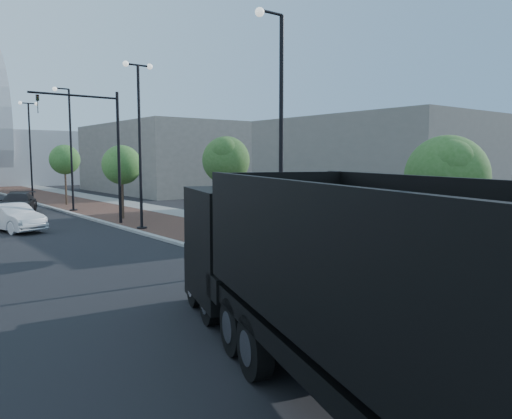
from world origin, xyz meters
TOP-DOWN VIEW (x-y plane):
  - sidewalk at (3.50, 40.00)m, footprint 7.00×140.00m
  - concrete_strip at (6.20, 40.00)m, footprint 2.40×140.00m
  - curb at (0.00, 40.00)m, footprint 0.30×140.00m
  - dump_truck at (-4.57, 3.38)m, footprint 6.90×14.01m
  - white_sedan at (-5.20, 26.23)m, footprint 2.81×4.95m
  - dark_car_far at (-3.00, 35.24)m, footprint 3.93×5.75m
  - pedestrian at (5.55, 16.43)m, footprint 0.78×0.54m
  - streetlight_1 at (0.49, 10.00)m, footprint 1.44×0.56m
  - streetlight_2 at (0.60, 22.00)m, footprint 1.72×0.56m
  - streetlight_3 at (0.49, 34.00)m, footprint 1.44×0.56m
  - streetlight_4 at (0.60, 46.00)m, footprint 1.72×0.56m
  - traffic_mast at (-0.30, 25.00)m, footprint 5.09×0.20m
  - tree_0 at (1.65, 4.02)m, footprint 2.38×2.33m
  - tree_1 at (1.65, 15.02)m, footprint 2.26×2.18m
  - tree_2 at (1.65, 27.02)m, footprint 2.57×2.55m
  - tree_3 at (1.65, 39.02)m, footprint 2.52×2.50m
  - commercial_block_ne at (16.00, 50.00)m, footprint 12.00×22.00m
  - commercial_block_e at (18.00, 20.00)m, footprint 10.00×16.00m
  - utility_cover_1 at (2.40, 8.00)m, footprint 0.50×0.50m
  - utility_cover_2 at (2.40, 19.00)m, footprint 0.50×0.50m

SIDE VIEW (x-z plane):
  - sidewalk at x=3.50m, z-range 0.00..0.12m
  - concrete_strip at x=6.20m, z-range 0.00..0.13m
  - curb at x=0.00m, z-range 0.00..0.14m
  - utility_cover_1 at x=2.40m, z-range 0.12..0.14m
  - utility_cover_2 at x=2.40m, z-range 0.12..0.14m
  - white_sedan at x=-5.20m, z-range 0.00..1.54m
  - dark_car_far at x=-3.00m, z-range 0.00..1.55m
  - pedestrian at x=5.55m, z-range 0.00..2.03m
  - dump_truck at x=-4.57m, z-range -0.30..3.50m
  - commercial_block_e at x=18.00m, z-range 0.00..7.00m
  - tree_0 at x=1.65m, z-range 1.19..5.92m
  - tree_2 at x=1.65m, z-range 1.16..6.07m
  - tree_3 at x=1.65m, z-range 1.33..6.51m
  - tree_1 at x=1.65m, z-range 1.42..6.49m
  - commercial_block_ne at x=16.00m, z-range 0.00..8.00m
  - streetlight_1 at x=0.49m, z-range -0.26..8.95m
  - streetlight_3 at x=0.49m, z-range -0.26..8.95m
  - streetlight_2 at x=0.60m, z-range 0.18..9.46m
  - streetlight_4 at x=0.60m, z-range 0.18..9.46m
  - traffic_mast at x=-0.30m, z-range 0.98..8.98m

